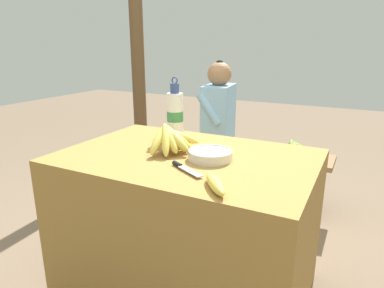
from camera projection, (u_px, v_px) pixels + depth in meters
The scene contains 11 objects.
ground_plane at pixel (187, 286), 1.83m from camera, with size 12.00×12.00×0.00m, color #75604C.
market_counter at pixel (187, 224), 1.73m from camera, with size 1.18×0.80×0.74m.
banana_bunch_ripe at pixel (171, 137), 1.65m from camera, with size 0.20×0.31×0.15m.
serving_bowl at pixel (210, 154), 1.55m from camera, with size 0.20×0.20×0.05m.
water_bottle at pixel (175, 115), 1.86m from camera, with size 0.09×0.09×0.34m.
loose_banana_front at pixel (215, 184), 1.23m from camera, with size 0.16×0.18×0.04m.
knife at pixel (183, 167), 1.43m from camera, with size 0.19×0.12×0.02m.
wooden_bench at pixel (241, 157), 2.75m from camera, with size 1.39×0.32×0.44m.
seated_vendor at pixel (213, 121), 2.74m from camera, with size 0.43×0.41×1.13m.
banana_bunch_green at pixel (296, 147), 2.53m from camera, with size 0.18×0.31×0.13m.
support_post_near at pixel (137, 46), 3.35m from camera, with size 0.13×0.13×2.44m.
Camera 1 is at (0.73, -1.36, 1.25)m, focal length 32.00 mm.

